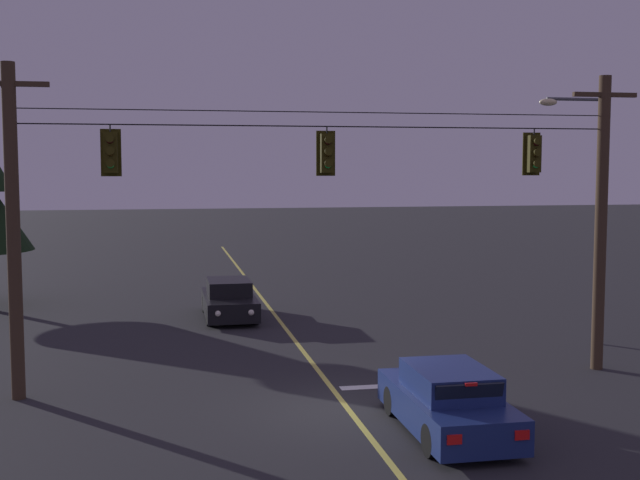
{
  "coord_description": "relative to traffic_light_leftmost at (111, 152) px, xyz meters",
  "views": [
    {
      "loc": [
        -4.09,
        -17.47,
        5.47
      ],
      "look_at": [
        0.0,
        3.42,
        3.55
      ],
      "focal_mm": 45.82,
      "sensor_mm": 36.0,
      "label": 1
    }
  ],
  "objects": [
    {
      "name": "signal_span_assembly",
      "position": [
        5.22,
        0.02,
        -1.73
      ],
      "size": [
        16.72,
        0.32,
        7.86
      ],
      "color": "#423021",
      "rests_on": "ground"
    },
    {
      "name": "ground_plane",
      "position": [
        5.22,
        -2.41,
        -5.81
      ],
      "size": [
        180.0,
        180.0,
        0.0
      ],
      "primitive_type": "plane",
      "color": "#28282B"
    },
    {
      "name": "lane_centre_stripe",
      "position": [
        5.22,
        6.02,
        -5.8
      ],
      "size": [
        0.14,
        60.0,
        0.01
      ],
      "primitive_type": "cube",
      "color": "#D1C64C",
      "rests_on": "ground"
    },
    {
      "name": "street_lamp_corner",
      "position": [
        13.96,
        2.94,
        -1.21
      ],
      "size": [
        2.11,
        0.3,
        7.61
      ],
      "color": "#4C4F54",
      "rests_on": "ground"
    },
    {
      "name": "traffic_light_left_inner",
      "position": [
        5.2,
        0.0,
        0.0
      ],
      "size": [
        0.48,
        0.41,
        1.22
      ],
      "color": "black"
    },
    {
      "name": "car_oncoming_lead",
      "position": [
        3.52,
        9.44,
        -5.16
      ],
      "size": [
        1.8,
        4.42,
        1.39
      ],
      "color": "black",
      "rests_on": "ground"
    },
    {
      "name": "stop_bar_paint",
      "position": [
        7.12,
        -0.58,
        -5.8
      ],
      "size": [
        3.4,
        0.36,
        0.01
      ],
      "primitive_type": "cube",
      "color": "silver",
      "rests_on": "ground"
    },
    {
      "name": "traffic_light_leftmost",
      "position": [
        0.0,
        0.0,
        0.0
      ],
      "size": [
        0.48,
        0.41,
        1.22
      ],
      "color": "black"
    },
    {
      "name": "car_waiting_near_lane",
      "position": [
        6.87,
        -4.28,
        -5.16
      ],
      "size": [
        1.8,
        4.33,
        1.39
      ],
      "color": "navy",
      "rests_on": "ground"
    },
    {
      "name": "traffic_light_centre",
      "position": [
        10.71,
        0.0,
        0.0
      ],
      "size": [
        0.48,
        0.41,
        1.22
      ],
      "color": "black"
    }
  ]
}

